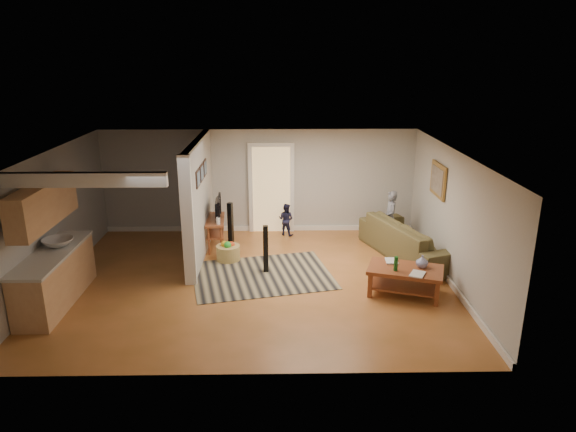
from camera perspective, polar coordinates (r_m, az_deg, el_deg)
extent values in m
plane|color=brown|center=(10.00, -3.74, -7.25)|extent=(7.50, 7.50, 0.00)
cube|color=#ABA9A4|center=(12.42, -3.24, 3.88)|extent=(7.50, 0.04, 2.50)
cube|color=#ABA9A4|center=(10.43, -24.95, -0.50)|extent=(0.04, 6.00, 2.50)
cube|color=#ABA9A4|center=(10.07, 17.94, -0.29)|extent=(0.04, 6.00, 2.50)
cube|color=white|center=(9.23, -4.06, 6.97)|extent=(7.50, 6.00, 0.04)
cube|color=#ABA9A4|center=(11.04, -9.77, 1.89)|extent=(0.15, 3.10, 2.50)
cube|color=white|center=(9.58, -11.11, -0.65)|extent=(0.22, 0.10, 2.50)
cube|color=white|center=(12.73, -3.16, -1.36)|extent=(7.50, 0.04, 0.12)
cube|color=white|center=(10.47, 17.17, -6.49)|extent=(0.04, 6.00, 0.12)
cube|color=#D8B272|center=(12.41, -1.85, 2.93)|extent=(0.90, 0.06, 2.10)
cube|color=tan|center=(9.88, -24.44, -6.36)|extent=(0.60, 2.20, 0.90)
cube|color=beige|center=(9.71, -24.79, -3.82)|extent=(0.64, 2.24, 0.05)
cube|color=tan|center=(9.46, -25.58, 1.16)|extent=(0.35, 2.00, 0.70)
imported|color=silver|center=(9.96, -24.15, -3.06)|extent=(0.54, 0.54, 0.19)
cube|color=black|center=(10.26, -10.00, 4.12)|extent=(0.03, 0.40, 0.34)
cube|color=black|center=(10.74, -9.60, 4.75)|extent=(0.03, 0.40, 0.34)
cube|color=black|center=(11.22, -9.24, 5.33)|extent=(0.03, 0.40, 0.34)
cube|color=olive|center=(10.84, 16.34, 3.86)|extent=(0.04, 0.90, 0.68)
cube|color=black|center=(10.24, -2.90, -6.57)|extent=(3.04, 2.49, 0.01)
imported|color=#4B4425|center=(11.45, 13.32, -4.39)|extent=(1.90, 2.87, 0.78)
cube|color=brown|center=(9.52, 12.92, -5.84)|extent=(1.49, 1.14, 0.07)
cube|color=silver|center=(9.52, 12.92, -5.81)|extent=(0.92, 0.69, 0.02)
cube|color=brown|center=(9.65, 12.79, -7.57)|extent=(1.35, 1.00, 0.03)
cube|color=brown|center=(9.39, 9.11, -7.55)|extent=(0.10, 0.10, 0.48)
cube|color=brown|center=(9.33, 16.23, -8.26)|extent=(0.10, 0.10, 0.48)
cube|color=brown|center=(9.95, 9.65, -6.10)|extent=(0.10, 0.10, 0.48)
cube|color=brown|center=(9.89, 16.34, -6.75)|extent=(0.10, 0.10, 0.48)
imported|color=navy|center=(9.62, 14.63, -5.52)|extent=(0.28, 0.28, 0.23)
cylinder|color=#13571B|center=(9.32, 11.90, -5.21)|extent=(0.07, 0.07, 0.26)
imported|color=#998C4C|center=(9.72, 10.79, -4.99)|extent=(0.23, 0.30, 0.03)
imported|color=#66594C|center=(9.30, 13.49, -6.24)|extent=(0.36, 0.39, 0.02)
cube|color=brown|center=(11.57, -8.10, -0.41)|extent=(0.48, 1.10, 0.04)
cube|color=brown|center=(11.67, -8.04, -1.78)|extent=(0.43, 1.00, 0.03)
cylinder|color=brown|center=(11.25, -8.80, -2.71)|extent=(0.04, 0.04, 0.66)
cylinder|color=brown|center=(12.12, -8.59, -1.19)|extent=(0.04, 0.04, 0.66)
cylinder|color=brown|center=(11.23, -7.44, -2.67)|extent=(0.04, 0.04, 0.66)
cylinder|color=brown|center=(12.11, -7.32, -1.15)|extent=(0.04, 0.04, 0.66)
imported|color=black|center=(11.56, -8.02, -0.30)|extent=(0.18, 0.87, 0.50)
cylinder|color=white|center=(11.16, -7.75, -0.53)|extent=(0.09, 0.09, 0.16)
cube|color=black|center=(10.21, -2.49, -3.69)|extent=(0.10, 0.10, 0.98)
cube|color=black|center=(11.58, -6.40, -1.01)|extent=(0.13, 0.13, 1.03)
cylinder|color=#A08645|center=(10.96, -6.65, -4.10)|extent=(0.50, 0.50, 0.33)
sphere|color=red|center=(10.94, -6.32, -3.22)|extent=(0.15, 0.15, 0.15)
sphere|color=gold|center=(10.92, -7.07, -3.16)|extent=(0.15, 0.15, 0.15)
sphere|color=green|center=(10.83, -6.72, -3.21)|extent=(0.15, 0.15, 0.15)
imported|color=slate|center=(12.06, 11.09, -3.09)|extent=(0.33, 0.48, 1.26)
imported|color=#1C1D3B|center=(12.44, -0.22, -2.09)|extent=(0.47, 0.44, 0.78)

